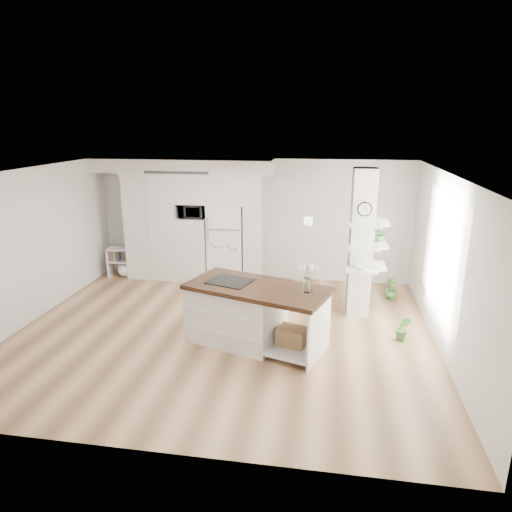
{
  "coord_description": "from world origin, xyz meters",
  "views": [
    {
      "loc": [
        1.7,
        -6.93,
        3.45
      ],
      "look_at": [
        0.42,
        0.9,
        1.12
      ],
      "focal_mm": 32.0,
      "sensor_mm": 36.0,
      "label": 1
    }
  ],
  "objects_px": {
    "bookshelf": "(122,264)",
    "refrigerator": "(227,242)",
    "floor_plant_a": "(403,328)",
    "kitchen_island": "(243,312)"
  },
  "relations": [
    {
      "from": "floor_plant_a",
      "to": "bookshelf",
      "type": "bearing_deg",
      "value": 158.54
    },
    {
      "from": "kitchen_island",
      "to": "refrigerator",
      "type": "bearing_deg",
      "value": 125.87
    },
    {
      "from": "refrigerator",
      "to": "bookshelf",
      "type": "relative_size",
      "value": 2.58
    },
    {
      "from": "kitchen_island",
      "to": "floor_plant_a",
      "type": "bearing_deg",
      "value": 27.33
    },
    {
      "from": "bookshelf",
      "to": "floor_plant_a",
      "type": "bearing_deg",
      "value": -27.62
    },
    {
      "from": "bookshelf",
      "to": "refrigerator",
      "type": "bearing_deg",
      "value": -1.94
    },
    {
      "from": "kitchen_island",
      "to": "floor_plant_a",
      "type": "xyz_separation_m",
      "value": [
        2.57,
        0.41,
        -0.29
      ]
    },
    {
      "from": "refrigerator",
      "to": "floor_plant_a",
      "type": "height_order",
      "value": "refrigerator"
    },
    {
      "from": "refrigerator",
      "to": "floor_plant_a",
      "type": "bearing_deg",
      "value": -35.75
    },
    {
      "from": "refrigerator",
      "to": "floor_plant_a",
      "type": "xyz_separation_m",
      "value": [
        3.5,
        -2.52,
        -0.65
      ]
    }
  ]
}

